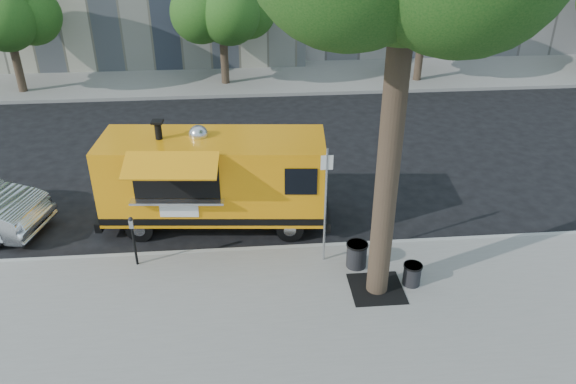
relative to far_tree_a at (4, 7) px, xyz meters
name	(u,v)px	position (x,y,z in m)	size (l,w,h in m)	color
ground	(258,233)	(10.00, -12.30, -3.78)	(120.00, 120.00, 0.00)	black
sidewalk	(266,335)	(10.00, -16.30, -3.70)	(60.00, 6.00, 0.15)	gray
curb	(260,250)	(10.00, -13.23, -3.70)	(60.00, 0.14, 0.16)	#999993
far_sidewalk	(247,78)	(10.00, 1.20, -3.70)	(60.00, 5.00, 0.15)	gray
tree_well	(377,289)	(12.60, -15.10, -3.62)	(1.20, 1.20, 0.02)	black
far_tree_a	(4,7)	(0.00, 0.00, 0.00)	(3.42, 3.42, 5.36)	#33261C
far_tree_b	(221,0)	(9.00, 0.40, 0.06)	(3.60, 3.60, 5.50)	#33261C
far_tree_c	(426,1)	(18.00, 0.10, -0.06)	(3.24, 3.24, 5.21)	#33261C
sign_post	(326,199)	(11.55, -13.85, -1.93)	(0.28, 0.06, 3.00)	silver
parking_meter	(133,235)	(7.00, -13.65, -2.79)	(0.11, 0.11, 1.33)	black
food_truck	(213,178)	(8.86, -11.73, -2.36)	(6.30, 3.09, 3.02)	#FF9A0D
trash_bin_left	(412,274)	(13.44, -14.98, -3.34)	(0.44, 0.44, 0.53)	black
trash_bin_right	(357,254)	(12.30, -14.18, -3.29)	(0.53, 0.53, 0.63)	black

